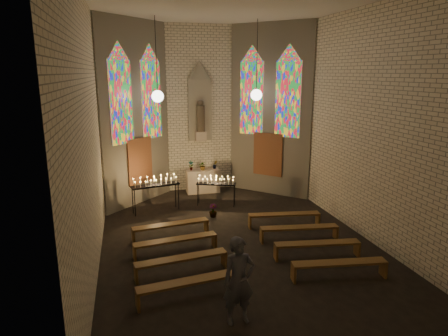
{
  "coord_description": "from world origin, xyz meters",
  "views": [
    {
      "loc": [
        -3.09,
        -10.85,
        5.06
      ],
      "look_at": [
        -0.05,
        1.45,
        2.01
      ],
      "focal_mm": 32.0,
      "sensor_mm": 36.0,
      "label": 1
    }
  ],
  "objects_px": {
    "votive_stand_right": "(216,182)",
    "visitor": "(239,281)",
    "altar": "(203,181)",
    "votive_stand_left": "(155,183)",
    "aisle_flower_pot": "(213,211)"
  },
  "relations": [
    {
      "from": "votive_stand_right",
      "to": "visitor",
      "type": "bearing_deg",
      "value": -79.02
    },
    {
      "from": "altar",
      "to": "votive_stand_left",
      "type": "distance_m",
      "value": 3.01
    },
    {
      "from": "votive_stand_left",
      "to": "visitor",
      "type": "bearing_deg",
      "value": -93.81
    },
    {
      "from": "aisle_flower_pot",
      "to": "votive_stand_left",
      "type": "bearing_deg",
      "value": 150.67
    },
    {
      "from": "aisle_flower_pot",
      "to": "visitor",
      "type": "height_order",
      "value": "visitor"
    },
    {
      "from": "votive_stand_left",
      "to": "votive_stand_right",
      "type": "xyz_separation_m",
      "value": [
        2.33,
        0.16,
        -0.16
      ]
    },
    {
      "from": "visitor",
      "to": "votive_stand_right",
      "type": "bearing_deg",
      "value": 76.65
    },
    {
      "from": "votive_stand_right",
      "to": "visitor",
      "type": "xyz_separation_m",
      "value": [
        -1.2,
        -7.4,
        -0.02
      ]
    },
    {
      "from": "aisle_flower_pot",
      "to": "votive_stand_left",
      "type": "height_order",
      "value": "votive_stand_left"
    },
    {
      "from": "votive_stand_right",
      "to": "visitor",
      "type": "distance_m",
      "value": 7.49
    },
    {
      "from": "visitor",
      "to": "altar",
      "type": "bearing_deg",
      "value": 79.49
    },
    {
      "from": "altar",
      "to": "votive_stand_right",
      "type": "relative_size",
      "value": 0.91
    },
    {
      "from": "altar",
      "to": "visitor",
      "type": "bearing_deg",
      "value": -96.39
    },
    {
      "from": "altar",
      "to": "votive_stand_left",
      "type": "xyz_separation_m",
      "value": [
        -2.16,
        -2.01,
        0.61
      ]
    },
    {
      "from": "votive_stand_left",
      "to": "votive_stand_right",
      "type": "distance_m",
      "value": 2.34
    }
  ]
}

